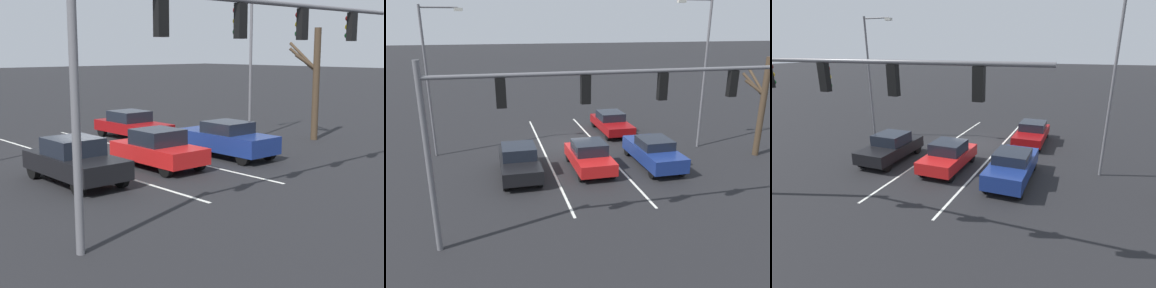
% 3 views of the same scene
% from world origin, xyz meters
% --- Properties ---
extents(ground_plane, '(240.00, 240.00, 0.00)m').
position_xyz_m(ground_plane, '(0.00, 0.00, 0.00)').
color(ground_plane, black).
extents(lane_stripe_left_divider, '(0.12, 15.74, 0.01)m').
position_xyz_m(lane_stripe_left_divider, '(-1.76, 1.87, 0.01)').
color(lane_stripe_left_divider, silver).
rests_on(lane_stripe_left_divider, ground_plane).
extents(lane_stripe_center_divider, '(0.12, 15.74, 0.01)m').
position_xyz_m(lane_stripe_center_divider, '(1.76, 1.87, 0.01)').
color(lane_stripe_center_divider, silver).
rests_on(lane_stripe_center_divider, ground_plane).
extents(car_navy_leftlane_front, '(1.84, 4.64, 1.54)m').
position_xyz_m(car_navy_leftlane_front, '(-3.70, 5.01, 0.78)').
color(car_navy_leftlane_front, navy).
rests_on(car_navy_leftlane_front, ground_plane).
extents(car_black_rightlane_front, '(1.88, 4.32, 1.58)m').
position_xyz_m(car_black_rightlane_front, '(3.50, 4.81, 0.79)').
color(car_black_rightlane_front, black).
rests_on(car_black_rightlane_front, ground_plane).
extents(car_red_midlane_front, '(1.86, 4.02, 1.52)m').
position_xyz_m(car_red_midlane_front, '(-0.15, 4.79, 0.75)').
color(car_red_midlane_front, red).
rests_on(car_red_midlane_front, ground_plane).
extents(car_maroon_leftlane_second, '(1.88, 4.57, 1.43)m').
position_xyz_m(car_maroon_leftlane_second, '(-3.51, -1.65, 0.73)').
color(car_maroon_leftlane_second, maroon).
rests_on(car_maroon_leftlane_second, ground_plane).
extents(traffic_signal_gantry, '(12.73, 0.37, 6.39)m').
position_xyz_m(traffic_signal_gantry, '(2.23, 10.72, 4.85)').
color(traffic_signal_gantry, slate).
rests_on(traffic_signal_gantry, ground_plane).
extents(street_lamp_right_shoulder, '(2.27, 0.24, 8.34)m').
position_xyz_m(street_lamp_right_shoulder, '(7.73, 0.63, 4.84)').
color(street_lamp_right_shoulder, slate).
rests_on(street_lamp_right_shoulder, ground_plane).
extents(street_lamp_left_shoulder, '(2.15, 0.24, 8.79)m').
position_xyz_m(street_lamp_left_shoulder, '(-7.55, 2.68, 5.05)').
color(street_lamp_left_shoulder, slate).
rests_on(street_lamp_left_shoulder, ground_plane).
extents(bare_tree_near, '(1.05, 1.96, 5.66)m').
position_xyz_m(bare_tree_near, '(-10.25, 4.77, 3.03)').
color(bare_tree_near, '#423323').
rests_on(bare_tree_near, ground_plane).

